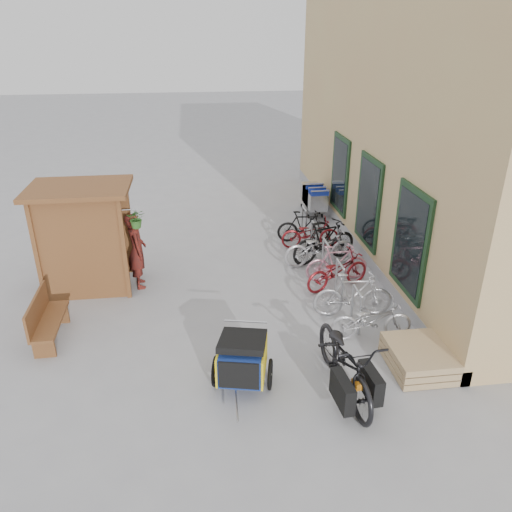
{
  "coord_description": "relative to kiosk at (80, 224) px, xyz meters",
  "views": [
    {
      "loc": [
        -0.74,
        -8.16,
        5.5
      ],
      "look_at": [
        0.5,
        1.5,
        1.0
      ],
      "focal_mm": 35.0,
      "sensor_mm": 36.0,
      "label": 1
    }
  ],
  "objects": [
    {
      "name": "building",
      "position": [
        9.77,
        2.03,
        1.94
      ],
      "size": [
        6.07,
        13.0,
        7.0
      ],
      "color": "tan",
      "rests_on": "ground"
    },
    {
      "name": "bike_4",
      "position": [
        5.56,
        0.44,
        -1.07
      ],
      "size": [
        1.89,
        0.83,
        0.96
      ],
      "primitive_type": "imported",
      "rotation": [
        0.0,
        0.0,
        1.68
      ],
      "color": "#A3A2A7",
      "rests_on": "ground"
    },
    {
      "name": "pallet_stack",
      "position": [
        6.28,
        -3.87,
        -1.34
      ],
      "size": [
        1.0,
        1.2,
        0.4
      ],
      "color": "tan",
      "rests_on": "ground"
    },
    {
      "name": "bike_2",
      "position": [
        5.67,
        -0.79,
        -1.12
      ],
      "size": [
        1.72,
        1.09,
        0.86
      ],
      "primitive_type": "imported",
      "rotation": [
        0.0,
        0.0,
        1.92
      ],
      "color": "maroon",
      "rests_on": "ground"
    },
    {
      "name": "bike_0",
      "position": [
        5.75,
        -2.87,
        -1.14
      ],
      "size": [
        1.6,
        0.61,
        0.83
      ],
      "primitive_type": "imported",
      "rotation": [
        0.0,
        0.0,
        1.53
      ],
      "color": "#A3A2A7",
      "rests_on": "ground"
    },
    {
      "name": "bike_rack",
      "position": [
        5.58,
        -0.07,
        -1.04
      ],
      "size": [
        0.05,
        5.35,
        0.86
      ],
      "color": "#A5A8AD",
      "rests_on": "ground"
    },
    {
      "name": "bench",
      "position": [
        -0.4,
        -2.12,
        -1.08
      ],
      "size": [
        0.46,
        1.46,
        0.92
      ],
      "rotation": [
        0.0,
        0.0,
        0.02
      ],
      "color": "brown",
      "rests_on": "ground"
    },
    {
      "name": "bike_5",
      "position": [
        5.73,
        0.66,
        -1.0
      ],
      "size": [
        1.9,
        1.09,
        1.1
      ],
      "primitive_type": "imported",
      "rotation": [
        0.0,
        0.0,
        1.91
      ],
      "color": "black",
      "rests_on": "ground"
    },
    {
      "name": "kiosk",
      "position": [
        0.0,
        0.0,
        0.0
      ],
      "size": [
        2.49,
        1.65,
        2.4
      ],
      "color": "brown",
      "rests_on": "ground"
    },
    {
      "name": "child_trailer",
      "position": [
        3.17,
        -3.93,
        -1.01
      ],
      "size": [
        1.08,
        1.71,
        0.98
      ],
      "rotation": [
        0.0,
        0.0,
        -0.22
      ],
      "color": "#1B3E95",
      "rests_on": "ground"
    },
    {
      "name": "bike_7",
      "position": [
        5.51,
        1.99,
        -1.1
      ],
      "size": [
        1.53,
        0.55,
        0.9
      ],
      "primitive_type": "imported",
      "rotation": [
        0.0,
        0.0,
        1.49
      ],
      "color": "black",
      "rests_on": "ground"
    },
    {
      "name": "ground",
      "position": [
        3.28,
        -2.47,
        -1.55
      ],
      "size": [
        80.0,
        80.0,
        0.0
      ],
      "primitive_type": "plane",
      "color": "#98989B"
    },
    {
      "name": "shopping_carts",
      "position": [
        6.28,
        4.14,
        -0.95
      ],
      "size": [
        0.58,
        1.6,
        1.04
      ],
      "color": "silver",
      "rests_on": "ground"
    },
    {
      "name": "bike_3",
      "position": [
        5.77,
        -0.41,
        -1.1
      ],
      "size": [
        1.51,
        0.46,
        0.9
      ],
      "primitive_type": "imported",
      "rotation": [
        0.0,
        0.0,
        1.6
      ],
      "color": "pink",
      "rests_on": "ground"
    },
    {
      "name": "cargo_bike",
      "position": [
        4.81,
        -4.28,
        -0.97
      ],
      "size": [
        0.98,
        2.32,
        1.19
      ],
      "rotation": [
        0.0,
        0.0,
        0.09
      ],
      "color": "black",
      "rests_on": "ground"
    },
    {
      "name": "bike_1",
      "position": [
        5.65,
        -2.01,
        -1.06
      ],
      "size": [
        1.67,
        0.61,
        0.99
      ],
      "primitive_type": "imported",
      "rotation": [
        0.0,
        0.0,
        1.48
      ],
      "color": "#A3A2A7",
      "rests_on": "ground"
    },
    {
      "name": "person_kiosk",
      "position": [
        1.17,
        -0.09,
        -0.67
      ],
      "size": [
        0.54,
        0.72,
        1.77
      ],
      "primitive_type": "imported",
      "rotation": [
        0.0,
        0.0,
        1.77
      ],
      "color": "maroon",
      "rests_on": "ground"
    },
    {
      "name": "bike_6",
      "position": [
        5.58,
        1.54,
        -1.14
      ],
      "size": [
        1.59,
        0.61,
        0.83
      ],
      "primitive_type": "imported",
      "rotation": [
        0.0,
        0.0,
        1.53
      ],
      "color": "maroon",
      "rests_on": "ground"
    }
  ]
}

